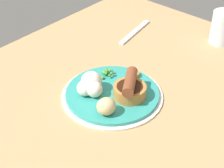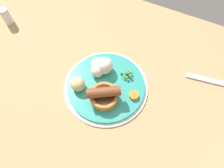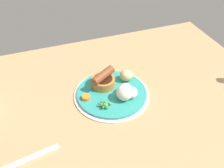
{
  "view_description": "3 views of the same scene",
  "coord_description": "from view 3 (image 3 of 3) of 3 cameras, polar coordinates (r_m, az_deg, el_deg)",
  "views": [
    {
      "loc": [
        55.09,
        51.09,
        62.7
      ],
      "look_at": [
        -2.5,
        0.76,
        5.89
      ],
      "focal_mm": 60.0,
      "sensor_mm": 36.0,
      "label": 1
    },
    {
      "loc": [
        -15.52,
        26.43,
        58.32
      ],
      "look_at": [
        -3.45,
        1.58,
        6.38
      ],
      "focal_mm": 32.0,
      "sensor_mm": 36.0,
      "label": 2
    },
    {
      "loc": [
        -22.66,
        -57.62,
        61.98
      ],
      "look_at": [
        -0.99,
        2.8,
        7.01
      ],
      "focal_mm": 40.0,
      "sensor_mm": 36.0,
      "label": 3
    }
  ],
  "objects": [
    {
      "name": "cauliflower_floret",
      "position": [
        0.82,
        3.28,
        -1.78
      ],
      "size": [
        7.16,
        6.93,
        5.36
      ],
      "color": "silver",
      "rests_on": "dinner_plate"
    },
    {
      "name": "carrot_slice_1",
      "position": [
        0.83,
        -5.93,
        -3.04
      ],
      "size": [
        3.76,
        3.76,
        1.19
      ],
      "primitive_type": "cylinder",
      "rotation": [
        0.0,
        0.0,
        5.15
      ],
      "color": "orange",
      "rests_on": "dinner_plate"
    },
    {
      "name": "dining_table",
      "position": [
        0.87,
        1.24,
        -3.76
      ],
      "size": [
        110.0,
        80.0,
        3.0
      ],
      "primitive_type": "cube",
      "color": "tan",
      "rests_on": "ground"
    },
    {
      "name": "potato_chunk_1",
      "position": [
        0.89,
        3.29,
        1.99
      ],
      "size": [
        5.71,
        5.42,
        4.3
      ],
      "primitive_type": "ellipsoid",
      "rotation": [
        0.0,
        0.0,
        5.99
      ],
      "color": "#CCB77F",
      "rests_on": "dinner_plate"
    },
    {
      "name": "dinner_plate",
      "position": [
        0.86,
        -0.06,
        -2.25
      ],
      "size": [
        25.95,
        25.95,
        1.4
      ],
      "color": "silver",
      "rests_on": "dining_table"
    },
    {
      "name": "pea_pile",
      "position": [
        0.8,
        -1.67,
        -4.73
      ],
      "size": [
        4.2,
        3.42,
        1.74
      ],
      "color": "#388427",
      "rests_on": "dinner_plate"
    },
    {
      "name": "sausage_pudding",
      "position": [
        0.87,
        -2.04,
        0.89
      ],
      "size": [
        9.46,
        8.25,
        5.9
      ],
      "rotation": [
        0.0,
        0.0,
        3.7
      ],
      "color": "#AD7538",
      "rests_on": "dinner_plate"
    },
    {
      "name": "fork",
      "position": [
        0.73,
        -19.02,
        -16.1
      ],
      "size": [
        18.01,
        4.6,
        0.6
      ],
      "primitive_type": "cube",
      "rotation": [
        0.0,
        0.0,
        0.17
      ],
      "color": "silver",
      "rests_on": "dining_table"
    }
  ]
}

